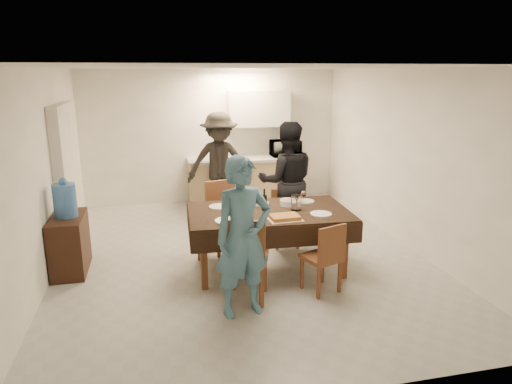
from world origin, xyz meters
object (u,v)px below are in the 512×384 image
console (70,244)px  water_jug (65,200)px  wine_bottle (264,199)px  water_pitcher (296,203)px  dining_table (269,213)px  person_kitchen (220,163)px  savoury_tart (285,217)px  person_near (243,237)px  person_far (287,182)px  microwave (286,148)px

console → water_jug: bearing=90.0°
wine_bottle → water_pitcher: size_ratio=1.41×
dining_table → person_kitchen: bearing=97.8°
water_pitcher → wine_bottle: bearing=166.0°
savoury_tart → person_near: (-0.65, -0.67, 0.04)m
savoury_tart → person_far: bearing=72.5°
console → wine_bottle: bearing=-10.2°
water_pitcher → savoury_tart: bearing=-127.1°
water_pitcher → savoury_tart: water_pitcher is taller
dining_table → microwave: size_ratio=3.70×
dining_table → water_pitcher: size_ratio=10.49×
microwave → person_kitchen: size_ratio=0.31×
console → savoury_tart: savoury_tart is taller
water_jug → person_kitchen: size_ratio=0.23×
person_far → person_kitchen: bearing=-56.7°
water_pitcher → person_near: size_ratio=0.12×
water_pitcher → person_far: person_far is taller
console → person_near: person_near is taller
dining_table → microwave: (1.15, 3.17, 0.30)m
water_pitcher → person_kitchen: (-0.59, 2.77, 0.02)m
dining_table → person_far: 1.19m
water_pitcher → person_near: 1.35m
microwave → wine_bottle: bearing=68.9°
console → water_pitcher: size_ratio=4.03×
wine_bottle → savoury_tart: bearing=-70.8°
person_kitchen → person_near: bearing=-94.7°
water_pitcher → person_near: bearing=-132.0°
person_kitchen → water_pitcher: bearing=-78.0°
person_kitchen → console: bearing=-136.1°
person_near → console: bearing=129.3°
person_far → water_pitcher: bearing=87.6°
dining_table → person_kitchen: (-0.24, 2.72, 0.16)m
person_kitchen → dining_table: bearing=-84.9°
wine_bottle → person_near: 1.21m
console → microwave: (3.70, 2.67, 0.69)m
person_far → person_near: bearing=70.3°
dining_table → person_far: person_far is taller
console → wine_bottle: 2.60m
water_jug → microwave: 4.56m
savoury_tart → person_kitchen: (-0.34, 3.10, 0.09)m
savoury_tart → person_far: 1.50m
person_far → dining_table: bearing=70.3°
savoury_tart → person_near: person_near is taller
person_near → person_far: bearing=49.5°
savoury_tart → microwave: 3.71m
console → person_kitchen: 3.25m
dining_table → water_jug: bearing=171.7°
dining_table → microwave: bearing=72.8°
wine_bottle → console: bearing=169.8°
water_pitcher → microwave: 3.32m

